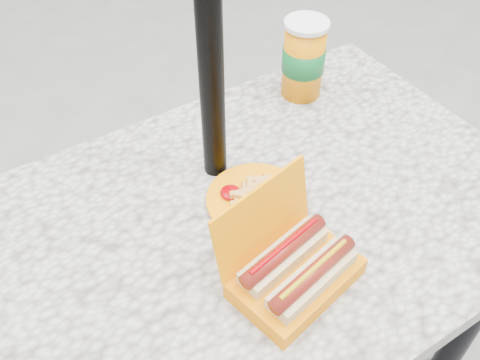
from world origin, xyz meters
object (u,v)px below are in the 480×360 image
umbrella_pole (209,26)px  hotdog_box (294,269)px  soda_cup (303,59)px  fries_plate (257,202)px

umbrella_pole → hotdog_box: umbrella_pole is taller
umbrella_pole → soda_cup: size_ratio=10.86×
soda_cup → fries_plate: bearing=-139.7°
hotdog_box → soda_cup: (0.36, 0.46, 0.06)m
hotdog_box → umbrella_pole: bearing=72.4°
umbrella_pole → soda_cup: umbrella_pole is taller
fries_plate → umbrella_pole: bearing=96.8°
hotdog_box → fries_plate: bearing=63.7°
umbrella_pole → soda_cup: (0.33, 0.13, -0.25)m
hotdog_box → soda_cup: 0.59m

